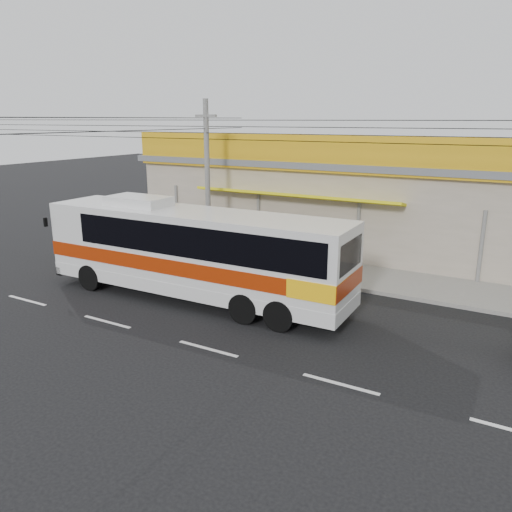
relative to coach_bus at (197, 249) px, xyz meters
The scene contains 8 objects.
ground 3.33m from the coach_bus, 14.57° to the right, with size 120.00×120.00×0.00m, color black.
sidewalk 6.21m from the coach_bus, 63.70° to the left, with size 30.00×3.20×0.15m, color gray.
lane_markings 4.56m from the coach_bus, 50.45° to the right, with size 50.00×0.12×0.01m, color silver, non-canonical shape.
storefront_building 11.18m from the coach_bus, 76.42° to the left, with size 22.60×9.20×5.70m.
coach_bus is the anchor object (origin of this frame).
motorbike_red 5.55m from the coach_bus, 132.03° to the left, with size 0.68×1.94×1.02m, color maroon.
motorbike_dark 7.14m from the coach_bus, 142.78° to the left, with size 0.43×1.51×0.91m, color black.
utility_pole 6.81m from the coach_bus, 120.78° to the left, with size 34.00×14.00×7.23m.
Camera 1 is at (7.67, -13.20, 6.37)m, focal length 35.00 mm.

